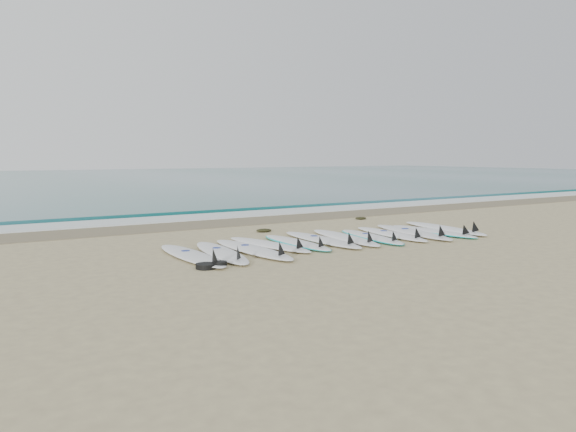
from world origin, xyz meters
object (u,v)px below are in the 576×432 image
surfboard_6 (346,237)px  leash_coil (209,265)px  surfboard_0 (193,255)px  surfboard_11 (446,228)px

surfboard_6 → leash_coil: surfboard_6 is taller
surfboard_0 → surfboard_11: (6.37, 0.17, 0.00)m
surfboard_6 → leash_coil: bearing=-153.5°
surfboard_6 → surfboard_11: 2.87m
surfboard_6 → leash_coil: (-3.61, -1.18, -0.01)m
surfboard_11 → leash_coil: (-6.48, -1.10, -0.01)m
surfboard_11 → surfboard_0: bearing=-171.2°
surfboard_0 → leash_coil: surfboard_0 is taller
leash_coil → surfboard_11: bearing=9.7°
surfboard_6 → leash_coil: 3.80m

